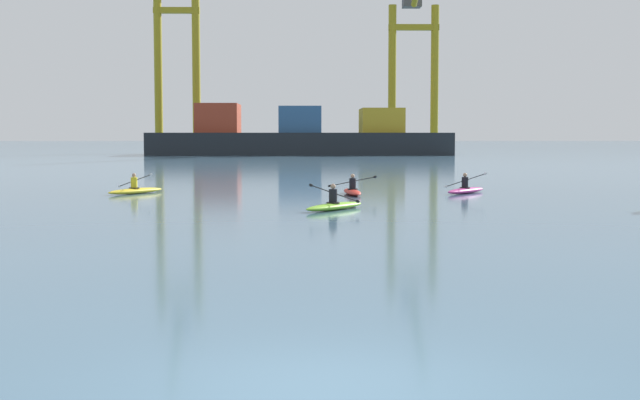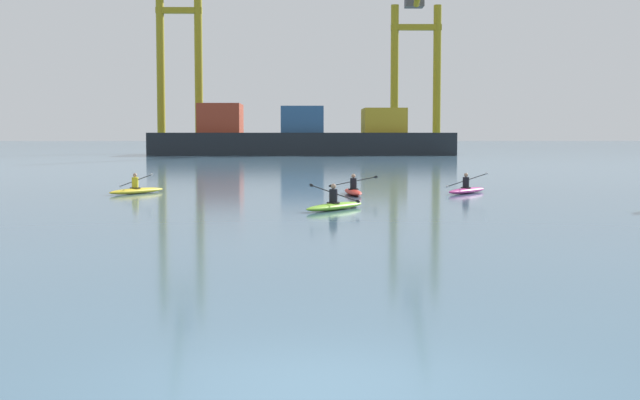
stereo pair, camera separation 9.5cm
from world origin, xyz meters
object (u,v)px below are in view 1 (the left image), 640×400
(container_barge, at_px, (299,137))
(kayak_red, at_px, (352,191))
(gantry_crane_west_mid, at_px, (414,49))
(kayak_yellow, at_px, (136,190))
(kayak_lime, at_px, (334,205))
(kayak_magenta, at_px, (466,190))
(gantry_crane_west, at_px, (177,40))

(container_barge, distance_m, kayak_red, 80.42)
(gantry_crane_west_mid, height_order, kayak_yellow, gantry_crane_west_mid)
(container_barge, height_order, kayak_lime, container_barge)
(kayak_magenta, bearing_deg, kayak_yellow, 179.75)
(gantry_crane_west_mid, bearing_deg, kayak_yellow, -105.12)
(gantry_crane_west, relative_size, kayak_lime, 11.24)
(container_barge, xyz_separation_m, gantry_crane_west, (-18.35, 11.47, 14.58))
(gantry_crane_west_mid, xyz_separation_m, kayak_magenta, (-9.48, -91.81, -15.61))
(kayak_yellow, bearing_deg, kayak_red, -5.50)
(gantry_crane_west, distance_m, kayak_red, 95.68)
(gantry_crane_west, relative_size, gantry_crane_west_mid, 1.11)
(gantry_crane_west_mid, distance_m, kayak_yellow, 96.30)
(kayak_magenta, relative_size, kayak_yellow, 0.97)
(kayak_lime, bearing_deg, kayak_magenta, 53.74)
(kayak_magenta, height_order, kayak_lime, kayak_magenta)
(container_barge, distance_m, kayak_magenta, 79.89)
(container_barge, bearing_deg, kayak_lime, -88.97)
(gantry_crane_west_mid, relative_size, kayak_lime, 10.15)
(gantry_crane_west, relative_size, kayak_yellow, 10.97)
(kayak_magenta, bearing_deg, container_barge, 95.77)
(gantry_crane_west, bearing_deg, kayak_yellow, -83.04)
(gantry_crane_west, xyz_separation_m, gantry_crane_west_mid, (35.87, 0.88, -1.18))
(gantry_crane_west, xyz_separation_m, kayak_red, (21.05, -91.81, -16.80))
(kayak_red, relative_size, kayak_lime, 1.12)
(gantry_crane_west, distance_m, gantry_crane_west_mid, 35.90)
(gantry_crane_west, height_order, kayak_lime, gantry_crane_west)
(container_barge, height_order, kayak_yellow, container_barge)
(gantry_crane_west, relative_size, kayak_red, 10.08)
(kayak_magenta, bearing_deg, kayak_red, -170.50)
(kayak_yellow, relative_size, kayak_lime, 1.02)
(kayak_magenta, xyz_separation_m, kayak_red, (-5.33, -0.89, -0.00))
(gantry_crane_west_mid, height_order, kayak_magenta, gantry_crane_west_mid)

